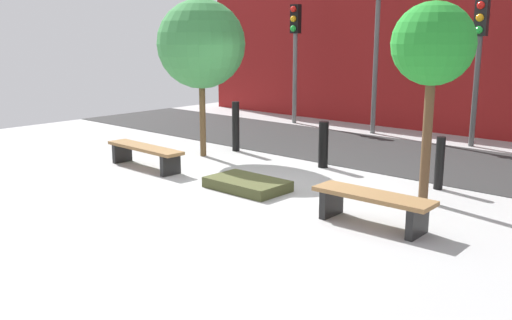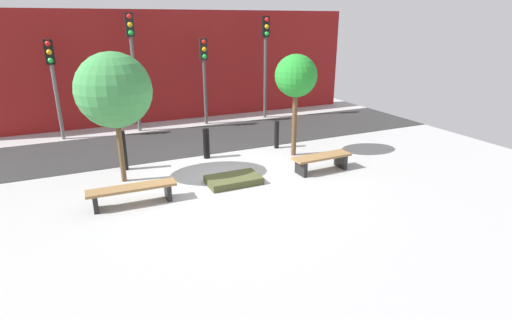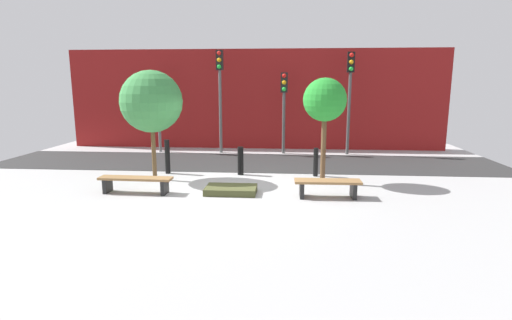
{
  "view_description": "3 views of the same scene",
  "coord_description": "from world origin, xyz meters",
  "px_view_note": "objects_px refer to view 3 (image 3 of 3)",
  "views": [
    {
      "loc": [
        6.18,
        -6.85,
        2.52
      ],
      "look_at": [
        0.28,
        -0.32,
        0.55
      ],
      "focal_mm": 40.0,
      "sensor_mm": 36.0,
      "label": 1
    },
    {
      "loc": [
        -3.36,
        -8.84,
        3.86
      ],
      "look_at": [
        0.58,
        -0.32,
        0.56
      ],
      "focal_mm": 28.0,
      "sensor_mm": 36.0,
      "label": 2
    },
    {
      "loc": [
        1.45,
        -10.19,
        2.83
      ],
      "look_at": [
        0.6,
        0.5,
        0.75
      ],
      "focal_mm": 28.0,
      "sensor_mm": 36.0,
      "label": 3
    }
  ],
  "objects_px": {
    "bollard_far_left": "(167,157)",
    "bollard_center": "(316,162)",
    "bench_right": "(328,185)",
    "planter_bed": "(231,190)",
    "traffic_light_east": "(350,85)",
    "tree_behind_left_bench": "(151,102)",
    "traffic_light_mid_east": "(284,98)",
    "traffic_light_mid_west": "(220,83)",
    "bench_left": "(136,181)",
    "bollard_left": "(241,161)",
    "traffic_light_west": "(158,96)",
    "tree_behind_right_bench": "(325,101)"
  },
  "relations": [
    {
      "from": "bollard_far_left",
      "to": "bollard_center",
      "type": "xyz_separation_m",
      "value": [
        4.64,
        0.0,
        -0.1
      ]
    },
    {
      "from": "bench_right",
      "to": "planter_bed",
      "type": "relative_size",
      "value": 1.25
    },
    {
      "from": "bollard_far_left",
      "to": "planter_bed",
      "type": "bearing_deg",
      "value": -42.52
    },
    {
      "from": "traffic_light_east",
      "to": "tree_behind_left_bench",
      "type": "bearing_deg",
      "value": -142.8
    },
    {
      "from": "bollard_far_left",
      "to": "traffic_light_mid_east",
      "type": "bearing_deg",
      "value": 47.66
    },
    {
      "from": "planter_bed",
      "to": "traffic_light_mid_west",
      "type": "distance_m",
      "value": 6.79
    },
    {
      "from": "bollard_center",
      "to": "traffic_light_mid_west",
      "type": "height_order",
      "value": "traffic_light_mid_west"
    },
    {
      "from": "bollard_far_left",
      "to": "traffic_light_mid_west",
      "type": "relative_size",
      "value": 0.26
    },
    {
      "from": "planter_bed",
      "to": "bench_left",
      "type": "bearing_deg",
      "value": -175.36
    },
    {
      "from": "planter_bed",
      "to": "tree_behind_left_bench",
      "type": "xyz_separation_m",
      "value": [
        -2.46,
        1.3,
        2.21
      ]
    },
    {
      "from": "planter_bed",
      "to": "bollard_left",
      "type": "relative_size",
      "value": 1.5
    },
    {
      "from": "traffic_light_west",
      "to": "traffic_light_mid_west",
      "type": "relative_size",
      "value": 0.8
    },
    {
      "from": "bench_left",
      "to": "bench_right",
      "type": "xyz_separation_m",
      "value": [
        4.93,
        0.0,
        0.0
      ]
    },
    {
      "from": "traffic_light_mid_east",
      "to": "bollard_center",
      "type": "bearing_deg",
      "value": -75.26
    },
    {
      "from": "traffic_light_mid_west",
      "to": "traffic_light_mid_east",
      "type": "xyz_separation_m",
      "value": [
        2.56,
        -0.0,
        -0.56
      ]
    },
    {
      "from": "tree_behind_right_bench",
      "to": "bollard_far_left",
      "type": "height_order",
      "value": "tree_behind_right_bench"
    },
    {
      "from": "bench_left",
      "to": "tree_behind_left_bench",
      "type": "relative_size",
      "value": 0.6
    },
    {
      "from": "traffic_light_west",
      "to": "traffic_light_mid_east",
      "type": "distance_m",
      "value": 5.12
    },
    {
      "from": "planter_bed",
      "to": "bollard_left",
      "type": "height_order",
      "value": "bollard_left"
    },
    {
      "from": "bench_left",
      "to": "bench_right",
      "type": "distance_m",
      "value": 4.93
    },
    {
      "from": "planter_bed",
      "to": "traffic_light_west",
      "type": "height_order",
      "value": "traffic_light_west"
    },
    {
      "from": "bench_left",
      "to": "traffic_light_mid_east",
      "type": "relative_size",
      "value": 0.59
    },
    {
      "from": "bench_left",
      "to": "bollard_far_left",
      "type": "bearing_deg",
      "value": 88.02
    },
    {
      "from": "traffic_light_east",
      "to": "traffic_light_mid_west",
      "type": "bearing_deg",
      "value": 180.0
    },
    {
      "from": "traffic_light_mid_east",
      "to": "traffic_light_east",
      "type": "relative_size",
      "value": 0.81
    },
    {
      "from": "planter_bed",
      "to": "traffic_light_west",
      "type": "relative_size",
      "value": 0.4
    },
    {
      "from": "planter_bed",
      "to": "tree_behind_left_bench",
      "type": "bearing_deg",
      "value": 152.26
    },
    {
      "from": "tree_behind_left_bench",
      "to": "traffic_light_east",
      "type": "xyz_separation_m",
      "value": [
        6.31,
        4.79,
        0.45
      ]
    },
    {
      "from": "bollard_far_left",
      "to": "traffic_light_mid_east",
      "type": "relative_size",
      "value": 0.33
    },
    {
      "from": "bollard_left",
      "to": "traffic_light_mid_east",
      "type": "distance_m",
      "value": 4.53
    },
    {
      "from": "bollard_center",
      "to": "traffic_light_mid_east",
      "type": "height_order",
      "value": "traffic_light_mid_east"
    },
    {
      "from": "bench_right",
      "to": "traffic_light_east",
      "type": "relative_size",
      "value": 0.41
    },
    {
      "from": "tree_behind_right_bench",
      "to": "traffic_light_west",
      "type": "relative_size",
      "value": 0.9
    },
    {
      "from": "planter_bed",
      "to": "traffic_light_east",
      "type": "relative_size",
      "value": 0.33
    },
    {
      "from": "traffic_light_east",
      "to": "traffic_light_mid_east",
      "type": "bearing_deg",
      "value": -179.96
    },
    {
      "from": "traffic_light_mid_west",
      "to": "traffic_light_mid_east",
      "type": "distance_m",
      "value": 2.62
    },
    {
      "from": "tree_behind_right_bench",
      "to": "bollard_left",
      "type": "xyz_separation_m",
      "value": [
        -2.46,
        0.83,
        -1.89
      ]
    },
    {
      "from": "planter_bed",
      "to": "traffic_light_east",
      "type": "height_order",
      "value": "traffic_light_east"
    },
    {
      "from": "bollard_left",
      "to": "bench_left",
      "type": "bearing_deg",
      "value": -136.62
    },
    {
      "from": "bench_left",
      "to": "bollard_far_left",
      "type": "xyz_separation_m",
      "value": [
        0.14,
        2.33,
        0.23
      ]
    },
    {
      "from": "bench_right",
      "to": "bollard_left",
      "type": "height_order",
      "value": "bollard_left"
    },
    {
      "from": "bench_left",
      "to": "tree_behind_right_bench",
      "type": "height_order",
      "value": "tree_behind_right_bench"
    },
    {
      "from": "bench_right",
      "to": "traffic_light_west",
      "type": "bearing_deg",
      "value": 133.59
    },
    {
      "from": "tree_behind_left_bench",
      "to": "traffic_light_west",
      "type": "xyz_separation_m",
      "value": [
        -1.38,
        4.79,
        -0.01
      ]
    },
    {
      "from": "bench_right",
      "to": "traffic_light_west",
      "type": "height_order",
      "value": "traffic_light_west"
    },
    {
      "from": "bench_right",
      "to": "traffic_light_east",
      "type": "bearing_deg",
      "value": 76.1
    },
    {
      "from": "bollard_left",
      "to": "bollard_center",
      "type": "distance_m",
      "value": 2.32
    },
    {
      "from": "tree_behind_left_bench",
      "to": "traffic_light_mid_west",
      "type": "bearing_deg",
      "value": 76.12
    },
    {
      "from": "traffic_light_mid_east",
      "to": "traffic_light_east",
      "type": "bearing_deg",
      "value": 0.04
    },
    {
      "from": "traffic_light_west",
      "to": "traffic_light_mid_east",
      "type": "height_order",
      "value": "traffic_light_west"
    }
  ]
}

